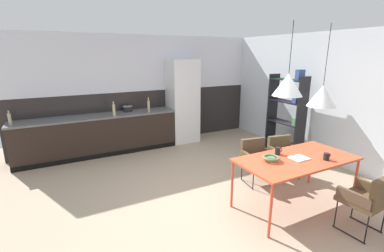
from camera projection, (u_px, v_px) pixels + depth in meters
ground_plane at (217, 203)px, 4.10m from camera, size 8.97×8.97×0.00m
back_wall_splashback_dark at (145, 117)px, 6.83m from camera, size 6.11×0.12×1.32m
back_wall_panel_upper at (143, 63)px, 6.49m from camera, size 6.11×0.12×1.32m
side_wall_right at (352, 102)px, 5.10m from camera, size 0.12×6.90×2.64m
kitchen_counter at (99, 135)px, 6.04m from camera, size 3.45×0.63×0.89m
refrigerator_column at (183, 101)px, 6.82m from camera, size 0.70×0.60×2.07m
dining_table at (297, 161)px, 3.86m from camera, size 1.73×0.86×0.76m
armchair_facing_counter at (256, 155)px, 4.70m from camera, size 0.54×0.53×0.76m
armchair_by_stool at (370, 196)px, 3.28m from camera, size 0.51×0.50×0.81m
armchair_near_window at (283, 151)px, 4.95m from camera, size 0.56×0.55×0.73m
fruit_bowl at (271, 158)px, 3.73m from camera, size 0.24×0.24×0.07m
open_book at (299, 158)px, 3.83m from camera, size 0.25×0.22×0.02m
mug_glass_clear at (278, 151)px, 3.97m from camera, size 0.13×0.08×0.11m
mug_dark_espresso at (327, 156)px, 3.77m from camera, size 0.13×0.08×0.10m
cooking_pot at (128, 109)px, 6.32m from camera, size 0.23×0.23×0.15m
bottle_spice_small at (149, 106)px, 6.29m from camera, size 0.06×0.06×0.34m
bottle_vinegar_dark at (10, 119)px, 5.13m from camera, size 0.06×0.06×0.27m
bottle_oil_tall at (114, 110)px, 5.84m from camera, size 0.06×0.06×0.32m
open_shelf_unit at (287, 113)px, 5.89m from camera, size 0.30×0.87×1.89m
pendant_lamp_over_table_near at (288, 85)px, 3.39m from camera, size 0.37×0.37×0.91m
pendant_lamp_over_table_far at (322, 96)px, 3.75m from camera, size 0.39×0.39×1.11m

